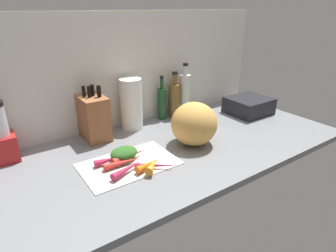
% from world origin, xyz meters
% --- Properties ---
extents(ground_plane, '(1.70, 0.80, 0.03)m').
position_xyz_m(ground_plane, '(0.00, 0.00, -0.01)').
color(ground_plane, slate).
extents(wall_back, '(1.70, 0.03, 0.60)m').
position_xyz_m(wall_back, '(0.00, 0.39, 0.30)').
color(wall_back, silver).
rests_on(wall_back, ground_plane).
extents(cutting_board, '(0.40, 0.26, 0.01)m').
position_xyz_m(cutting_board, '(-0.27, -0.05, 0.00)').
color(cutting_board, beige).
rests_on(cutting_board, ground_plane).
extents(carrot_0, '(0.18, 0.05, 0.03)m').
position_xyz_m(carrot_0, '(-0.25, -0.02, 0.02)').
color(carrot_0, red).
rests_on(carrot_0, cutting_board).
extents(carrot_1, '(0.13, 0.06, 0.03)m').
position_xyz_m(carrot_1, '(-0.22, -0.13, 0.02)').
color(carrot_1, orange).
rests_on(carrot_1, cutting_board).
extents(carrot_2, '(0.16, 0.12, 0.02)m').
position_xyz_m(carrot_2, '(-0.19, -0.14, 0.02)').
color(carrot_2, '#B2264C').
rests_on(carrot_2, cutting_board).
extents(carrot_3, '(0.17, 0.04, 0.03)m').
position_xyz_m(carrot_3, '(-0.29, -0.05, 0.02)').
color(carrot_3, red).
rests_on(carrot_3, cutting_board).
extents(carrot_4, '(0.16, 0.08, 0.03)m').
position_xyz_m(carrot_4, '(-0.31, -0.11, 0.02)').
color(carrot_4, '#B2264C').
rests_on(carrot_4, cutting_board).
extents(carrot_5, '(0.13, 0.15, 0.02)m').
position_xyz_m(carrot_5, '(-0.25, 0.04, 0.02)').
color(carrot_5, orange).
rests_on(carrot_5, cutting_board).
extents(carrot_6, '(0.10, 0.09, 0.04)m').
position_xyz_m(carrot_6, '(-0.21, -0.14, 0.03)').
color(carrot_6, orange).
rests_on(carrot_6, cutting_board).
extents(carrot_7, '(0.14, 0.04, 0.03)m').
position_xyz_m(carrot_7, '(-0.33, -0.00, 0.02)').
color(carrot_7, '#B2264C').
rests_on(carrot_7, cutting_board).
extents(carrot_greens_pile, '(0.12, 0.09, 0.05)m').
position_xyz_m(carrot_greens_pile, '(-0.27, -0.00, 0.03)').
color(carrot_greens_pile, '#2D6023').
rests_on(carrot_greens_pile, cutting_board).
extents(winter_squash, '(0.22, 0.22, 0.21)m').
position_xyz_m(winter_squash, '(0.08, -0.05, 0.10)').
color(winter_squash, gold).
rests_on(winter_squash, ground_plane).
extents(knife_block, '(0.12, 0.17, 0.27)m').
position_xyz_m(knife_block, '(-0.29, 0.28, 0.11)').
color(knife_block, brown).
rests_on(knife_block, ground_plane).
extents(paper_towel_roll, '(0.12, 0.12, 0.27)m').
position_xyz_m(paper_towel_roll, '(-0.07, 0.30, 0.14)').
color(paper_towel_roll, white).
rests_on(paper_towel_roll, ground_plane).
extents(bottle_0, '(0.05, 0.05, 0.26)m').
position_xyz_m(bottle_0, '(0.14, 0.32, 0.10)').
color(bottle_0, '#19421E').
rests_on(bottle_0, ground_plane).
extents(bottle_1, '(0.07, 0.07, 0.28)m').
position_xyz_m(bottle_1, '(0.22, 0.30, 0.11)').
color(bottle_1, brown).
rests_on(bottle_1, ground_plane).
extents(bottle_2, '(0.07, 0.07, 0.32)m').
position_xyz_m(bottle_2, '(0.29, 0.30, 0.13)').
color(bottle_2, silver).
rests_on(bottle_2, ground_plane).
extents(dish_rack, '(0.25, 0.22, 0.10)m').
position_xyz_m(dish_rack, '(0.64, 0.09, 0.05)').
color(dish_rack, black).
rests_on(dish_rack, ground_plane).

